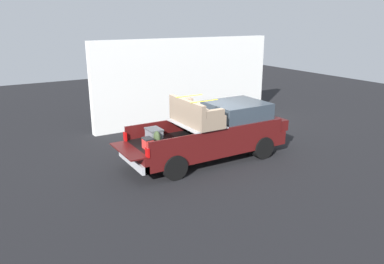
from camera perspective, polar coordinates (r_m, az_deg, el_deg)
The scene contains 4 objects.
ground_plane at distance 13.13m, azimuth 2.25°, elevation -4.20°, with size 40.00×40.00×0.00m, color black.
pickup_truck at distance 13.00m, azimuth 3.65°, elevation 0.11°, with size 6.05×2.10×2.23m.
building_facade at distance 17.55m, azimuth -0.94°, elevation 7.80°, with size 8.99×0.36×3.87m, color white.
trash_can at distance 17.51m, azimuth 6.12°, elevation 2.87°, with size 0.60×0.60×0.98m.
Camera 1 is at (-6.72, -10.23, 4.75)m, focal length 35.04 mm.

